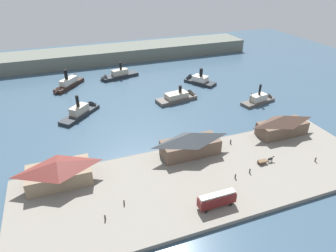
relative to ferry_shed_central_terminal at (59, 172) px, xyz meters
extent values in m
plane|color=#385166|center=(40.55, 9.45, -4.85)|extent=(320.00, 320.00, 0.00)
cube|color=gray|center=(40.55, -12.55, -4.25)|extent=(110.00, 36.00, 1.20)
cube|color=#666159|center=(40.55, 5.85, -4.35)|extent=(110.00, 0.80, 1.00)
cube|color=#847056|center=(0.00, 0.00, -1.23)|extent=(17.79, 9.80, 4.84)
pyramid|color=maroon|center=(0.00, 0.00, 2.36)|extent=(18.14, 10.29, 2.35)
cube|color=brown|center=(41.18, 0.04, -1.06)|extent=(19.12, 7.73, 5.17)
pyramid|color=#33383D|center=(41.18, 0.04, 2.98)|extent=(19.50, 8.12, 2.91)
cube|color=brown|center=(78.00, 0.17, -1.22)|extent=(18.17, 7.32, 4.86)
pyramid|color=#473328|center=(78.00, 0.17, 2.63)|extent=(18.53, 7.68, 2.83)
cube|color=maroon|center=(37.75, -24.46, -1.38)|extent=(10.25, 2.63, 2.73)
cube|color=beige|center=(37.75, -24.46, 0.24)|extent=(9.84, 1.84, 0.50)
cylinder|color=black|center=(41.34, -23.14, -3.20)|extent=(0.90, 0.18, 0.90)
cylinder|color=black|center=(41.34, -25.77, -3.20)|extent=(0.90, 0.18, 0.90)
cylinder|color=black|center=(34.16, -23.14, -3.20)|extent=(0.90, 0.18, 0.90)
cylinder|color=black|center=(34.16, -25.77, -3.20)|extent=(0.90, 0.18, 0.90)
cube|color=brown|center=(60.49, -12.88, -2.80)|extent=(3.00, 1.48, 0.50)
cylinder|color=#4C3828|center=(59.59, -12.14, -3.05)|extent=(1.20, 0.10, 1.20)
cylinder|color=#4C3828|center=(59.59, -13.62, -3.05)|extent=(1.20, 0.10, 1.20)
ellipsoid|color=black|center=(63.39, -12.88, -2.55)|extent=(2.00, 0.70, 0.90)
ellipsoid|color=black|center=(64.49, -12.88, -2.00)|extent=(0.70, 0.32, 0.44)
cylinder|color=black|center=(63.99, -12.68, -3.15)|extent=(0.16, 0.16, 1.00)
cylinder|color=black|center=(63.99, -13.08, -3.15)|extent=(0.16, 0.16, 1.00)
cylinder|color=black|center=(62.79, -12.68, -3.15)|extent=(0.16, 0.16, 1.00)
cylinder|color=black|center=(62.79, -13.08, -3.15)|extent=(0.16, 0.16, 1.00)
cylinder|color=#4C3D33|center=(77.05, -17.84, -2.93)|extent=(0.42, 0.42, 1.43)
sphere|color=#CCA889|center=(77.05, -17.84, -2.09)|extent=(0.26, 0.26, 0.26)
cylinder|color=#3D4C42|center=(48.53, -16.24, -2.92)|extent=(0.42, 0.42, 1.44)
sphere|color=#CCA889|center=(48.53, -16.24, -2.07)|extent=(0.26, 0.26, 0.26)
cylinder|color=#4C3D33|center=(15.25, -15.41, -2.98)|extent=(0.39, 0.39, 1.33)
sphere|color=#CCA889|center=(15.25, -15.41, -2.19)|extent=(0.24, 0.24, 0.24)
cylinder|color=#3D4C42|center=(53.98, -15.55, -2.91)|extent=(0.43, 0.43, 1.47)
sphere|color=#CCA889|center=(53.98, -15.55, -2.05)|extent=(0.27, 0.27, 0.27)
cylinder|color=#4C3D33|center=(9.63, -18.98, -2.92)|extent=(0.42, 0.42, 1.45)
sphere|color=#CCA889|center=(9.63, -18.98, -2.07)|extent=(0.26, 0.26, 0.26)
cylinder|color=#232328|center=(57.19, 0.99, -2.93)|extent=(0.42, 0.42, 1.43)
sphere|color=#CCA889|center=(57.19, 0.99, -2.09)|extent=(0.26, 0.26, 0.26)
cylinder|color=black|center=(90.06, 4.09, -3.20)|extent=(0.44, 0.44, 0.90)
cylinder|color=black|center=(53.55, 3.93, -3.20)|extent=(0.44, 0.44, 0.90)
cube|color=#23282D|center=(9.85, 43.60, -4.12)|extent=(18.23, 18.38, 1.46)
cone|color=#23282D|center=(16.95, 50.81, -4.12)|extent=(6.17, 6.16, 5.08)
cube|color=#B2A893|center=(9.85, 43.60, -1.81)|extent=(8.63, 8.68, 3.16)
cylinder|color=black|center=(9.70, 43.46, 2.16)|extent=(1.34, 1.34, 4.78)
cube|color=#514C47|center=(53.84, 43.97, -4.00)|extent=(19.87, 9.64, 1.69)
cone|color=#514C47|center=(63.24, 45.51, -4.00)|extent=(4.35, 6.46, 5.99)
cube|color=#B2A893|center=(53.84, 43.97, -2.01)|extent=(11.10, 6.69, 2.30)
cylinder|color=black|center=(55.79, 44.29, 0.70)|extent=(1.41, 1.41, 3.12)
cube|color=#514C47|center=(87.99, 28.49, -4.17)|extent=(17.65, 8.63, 1.36)
cone|color=#514C47|center=(96.28, 30.21, -4.17)|extent=(3.95, 5.29, 4.77)
cube|color=beige|center=(87.99, 28.49, -2.08)|extent=(8.47, 5.29, 2.82)
cylinder|color=black|center=(88.13, 28.52, 1.74)|extent=(1.00, 1.00, 4.83)
cylinder|color=brown|center=(83.02, 27.46, -1.09)|extent=(0.24, 0.24, 4.81)
cube|color=#23282D|center=(35.95, 84.08, -3.97)|extent=(21.21, 10.21, 1.76)
cone|color=#23282D|center=(25.99, 81.74, -3.97)|extent=(4.75, 5.82, 5.11)
cube|color=#B2A893|center=(35.95, 84.08, -1.64)|extent=(9.38, 5.60, 2.89)
cylinder|color=black|center=(36.72, 84.26, 1.79)|extent=(1.26, 1.26, 3.98)
cube|color=black|center=(8.28, 79.10, -3.85)|extent=(16.46, 18.34, 1.99)
cone|color=black|center=(1.80, 71.41, -3.85)|extent=(5.49, 5.43, 4.13)
cube|color=beige|center=(8.28, 79.10, -1.45)|extent=(9.61, 10.46, 2.81)
cylinder|color=black|center=(7.48, 78.14, 2.38)|extent=(1.70, 1.70, 4.86)
cylinder|color=brown|center=(12.16, 83.72, -0.49)|extent=(0.24, 0.24, 4.73)
cube|color=#23282D|center=(73.94, 60.34, -4.12)|extent=(14.45, 17.36, 1.46)
cone|color=#23282D|center=(69.43, 67.25, -4.12)|extent=(6.51, 5.68, 5.84)
cube|color=silver|center=(73.94, 60.34, -2.05)|extent=(8.37, 9.09, 2.68)
cylinder|color=black|center=(74.12, 60.07, 1.37)|extent=(1.73, 1.73, 4.15)
cube|color=#60665B|center=(40.55, 119.45, -0.85)|extent=(180.00, 24.00, 8.00)
camera|label=1|loc=(5.59, -74.77, 52.96)|focal=32.00mm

